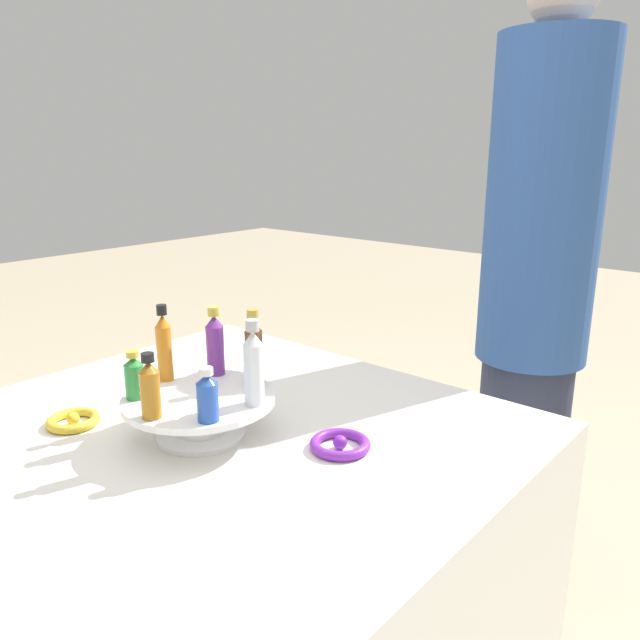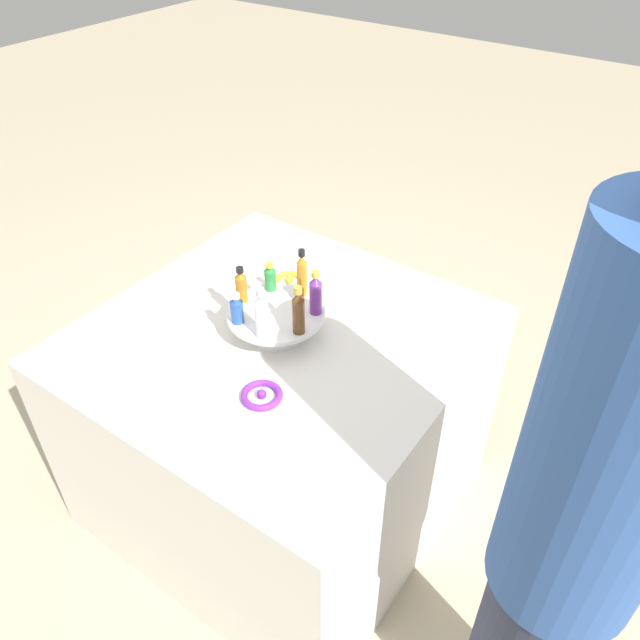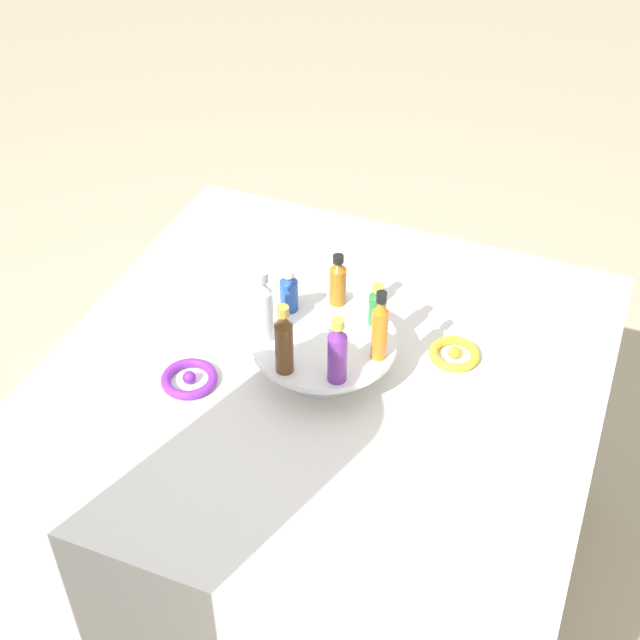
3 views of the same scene
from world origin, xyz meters
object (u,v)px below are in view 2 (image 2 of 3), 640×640
bottle_blue (237,309)px  bottle_green (270,277)px  display_stand (276,319)px  bottle_clear (262,315)px  bottle_amber (241,286)px  bottle_orange (302,274)px  person_figure (575,534)px  bottle_purple (316,294)px  bottle_brown (298,312)px  ribbon_bow_purple (262,395)px  ribbon_bow_gold (289,280)px

bottle_blue → bottle_green: bearing=-82.2°
display_stand → bottle_green: size_ratio=3.12×
bottle_clear → bottle_amber: bearing=-30.8°
display_stand → bottle_orange: size_ratio=1.86×
person_figure → display_stand: bearing=0.0°
bottle_amber → bottle_purple: bottle_purple is taller
bottle_brown → ribbon_bow_purple: bottle_brown is taller
bottle_purple → bottle_green: 0.17m
bottle_green → bottle_blue: bearing=97.8°
bottle_brown → bottle_green: bottle_brown is taller
bottle_blue → person_figure: 0.95m
display_stand → bottle_blue: bottle_blue is taller
bottle_orange → ribbon_bow_gold: (0.13, -0.11, -0.14)m
bottle_blue → ribbon_bow_purple: 0.25m
bottle_blue → person_figure: person_figure is taller
bottle_green → display_stand: bearing=136.3°
bottle_green → bottle_purple: bearing=174.9°
bottle_purple → bottle_green: (0.17, -0.02, -0.02)m
person_figure → ribbon_bow_gold: bearing=-9.3°
bottle_clear → ribbon_bow_gold: bottle_clear is taller
bottle_purple → bottle_amber: bearing=20.6°
person_figure → bottle_clear: bearing=5.9°
bottle_blue → ribbon_bow_gold: size_ratio=0.92×
ribbon_bow_purple → person_figure: 0.77m
bottle_clear → ribbon_bow_gold: 0.39m
bottle_blue → bottle_purple: 0.21m
bottle_amber → bottle_clear: (-0.15, 0.09, 0.02)m
bottle_amber → display_stand: bearing=-172.2°
bottle_brown → ribbon_bow_gold: size_ratio=1.46×
bottle_green → person_figure: size_ratio=0.05×
bottle_clear → ribbon_bow_purple: 0.20m
bottle_brown → bottle_orange: bottle_orange is taller
bottle_amber → bottle_clear: bearing=149.2°
bottle_amber → bottle_green: size_ratio=1.27×
bottle_brown → bottle_purple: bearing=-82.2°
display_stand → ribbon_bow_purple: (-0.13, 0.22, -0.04)m
person_figure → bottle_purple: bearing=-5.5°
bottle_green → ribbon_bow_purple: bottle_green is taller
display_stand → ribbon_bow_purple: bearing=119.7°
bottle_blue → person_figure: size_ratio=0.06×
person_figure → bottle_green: bearing=-2.9°
ribbon_bow_gold → person_figure: person_figure is taller
bottle_blue → ribbon_bow_gold: 0.34m
bottle_blue → bottle_orange: 0.21m
display_stand → bottle_amber: 0.13m
bottle_blue → bottle_green: size_ratio=1.04×
bottle_orange → bottle_green: bearing=20.6°
bottle_purple → ribbon_bow_gold: 0.30m
display_stand → bottle_purple: (-0.09, -0.06, 0.09)m
bottle_blue → bottle_purple: size_ratio=0.67×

